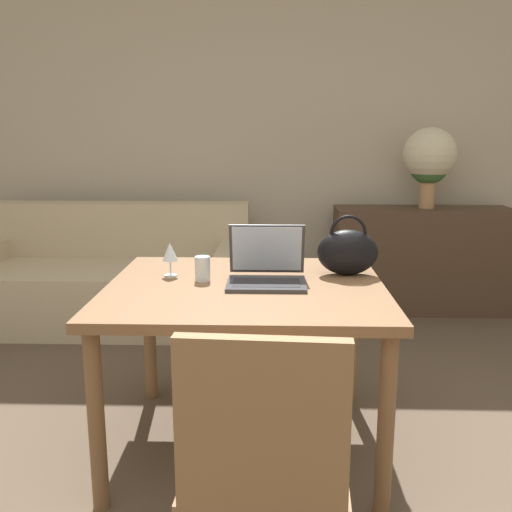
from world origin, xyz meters
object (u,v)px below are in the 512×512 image
at_px(flower_vase, 429,158).
at_px(laptop, 267,267).
at_px(chair, 265,462).
at_px(drinking_glass, 203,269).
at_px(couch, 109,282).
at_px(handbag, 348,251).
at_px(wine_glass, 170,253).

bearing_deg(flower_vase, laptop, -121.07).
xyz_separation_m(chair, laptop, (-0.01, 0.95, 0.30)).
distance_m(chair, flower_vase, 3.18).
relative_size(laptop, drinking_glass, 3.07).
bearing_deg(laptop, couch, 125.46).
distance_m(chair, handbag, 1.18).
bearing_deg(wine_glass, handbag, 3.51).
bearing_deg(flower_vase, chair, -111.84).
height_order(couch, flower_vase, flower_vase).
height_order(wine_glass, flower_vase, flower_vase).
relative_size(chair, drinking_glass, 8.43).
relative_size(drinking_glass, handbag, 0.40).
distance_m(couch, laptop, 2.04).
height_order(chair, handbag, handbag).
bearing_deg(chair, flower_vase, 71.70).
relative_size(wine_glass, flower_vase, 0.25).
distance_m(chair, couch, 2.81).
xyz_separation_m(chair, drinking_glass, (-0.28, 0.96, 0.29)).
bearing_deg(handbag, flower_vase, 65.75).
bearing_deg(drinking_glass, laptop, -1.15).
relative_size(drinking_glass, wine_glass, 0.71).
bearing_deg(wine_glass, laptop, -10.84).
bearing_deg(couch, flower_vase, 8.03).
relative_size(couch, handbag, 7.48).
bearing_deg(flower_vase, drinking_glass, -126.63).
xyz_separation_m(chair, handbag, (0.34, 1.08, 0.34)).
xyz_separation_m(drinking_glass, handbag, (0.62, 0.12, 0.05)).
bearing_deg(drinking_glass, flower_vase, 53.37).
height_order(chair, wine_glass, chair).
bearing_deg(laptop, handbag, 19.90).
relative_size(chair, flower_vase, 1.50).
distance_m(handbag, flower_vase, 2.01).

